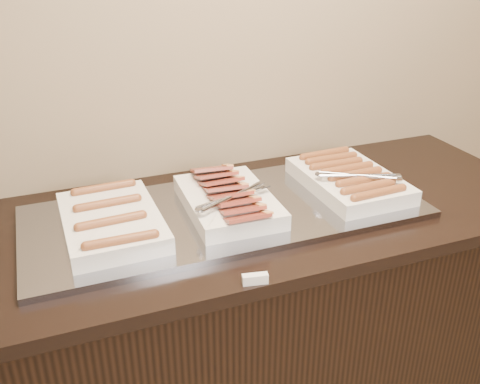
# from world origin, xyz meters

# --- Properties ---
(counter) EXTENTS (2.06, 0.76, 0.90)m
(counter) POSITION_xyz_m (0.00, 2.13, 0.45)
(counter) COLOR black
(counter) RESTS_ON ground
(warming_tray) EXTENTS (1.20, 0.50, 0.02)m
(warming_tray) POSITION_xyz_m (-0.03, 2.13, 0.91)
(warming_tray) COLOR gray
(warming_tray) RESTS_ON counter
(dish_left) EXTENTS (0.27, 0.39, 0.07)m
(dish_left) POSITION_xyz_m (-0.37, 2.13, 0.95)
(dish_left) COLOR white
(dish_left) RESTS_ON warming_tray
(dish_center) EXTENTS (0.27, 0.40, 0.09)m
(dish_center) POSITION_xyz_m (-0.03, 2.13, 0.95)
(dish_center) COLOR white
(dish_center) RESTS_ON warming_tray
(dish_right) EXTENTS (0.28, 0.40, 0.08)m
(dish_right) POSITION_xyz_m (0.40, 2.13, 0.95)
(dish_right) COLOR white
(dish_right) RESTS_ON warming_tray
(label_holder) EXTENTS (0.07, 0.03, 0.03)m
(label_holder) POSITION_xyz_m (-0.09, 1.77, 0.91)
(label_holder) COLOR white
(label_holder) RESTS_ON counter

